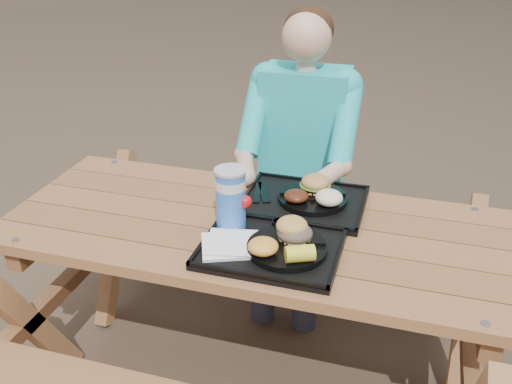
# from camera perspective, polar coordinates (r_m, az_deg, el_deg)

# --- Properties ---
(ground) EXTENTS (60.00, 60.00, 0.00)m
(ground) POSITION_cam_1_polar(r_m,az_deg,el_deg) (2.49, 0.00, -18.32)
(ground) COLOR #999999
(ground) RESTS_ON ground
(picnic_table) EXTENTS (1.80, 1.49, 0.75)m
(picnic_table) POSITION_cam_1_polar(r_m,az_deg,el_deg) (2.24, 0.00, -11.58)
(picnic_table) COLOR #999999
(picnic_table) RESTS_ON ground
(tray_near) EXTENTS (0.45, 0.35, 0.02)m
(tray_near) POSITION_cam_1_polar(r_m,az_deg,el_deg) (1.87, 1.49, -5.79)
(tray_near) COLOR black
(tray_near) RESTS_ON picnic_table
(tray_far) EXTENTS (0.45, 0.35, 0.02)m
(tray_far) POSITION_cam_1_polar(r_m,az_deg,el_deg) (2.15, 4.81, -1.08)
(tray_far) COLOR black
(tray_far) RESTS_ON picnic_table
(plate_near) EXTENTS (0.26, 0.26, 0.02)m
(plate_near) POSITION_cam_1_polar(r_m,az_deg,el_deg) (1.84, 3.11, -5.60)
(plate_near) COLOR black
(plate_near) RESTS_ON tray_near
(plate_far) EXTENTS (0.26, 0.26, 0.02)m
(plate_far) POSITION_cam_1_polar(r_m,az_deg,el_deg) (2.15, 5.67, -0.60)
(plate_far) COLOR black
(plate_far) RESTS_ON tray_far
(napkin_stack) EXTENTS (0.22, 0.22, 0.02)m
(napkin_stack) POSITION_cam_1_polar(r_m,az_deg,el_deg) (1.86, -2.86, -5.27)
(napkin_stack) COLOR white
(napkin_stack) RESTS_ON tray_near
(soda_cup) EXTENTS (0.10, 0.10, 0.21)m
(soda_cup) POSITION_cam_1_polar(r_m,az_deg,el_deg) (1.93, -2.54, -0.78)
(soda_cup) COLOR blue
(soda_cup) RESTS_ON tray_near
(condiment_bbq) EXTENTS (0.05, 0.05, 0.03)m
(condiment_bbq) POSITION_cam_1_polar(r_m,az_deg,el_deg) (1.96, 2.31, -3.23)
(condiment_bbq) COLOR black
(condiment_bbq) RESTS_ON tray_near
(condiment_mustard) EXTENTS (0.05, 0.05, 0.03)m
(condiment_mustard) POSITION_cam_1_polar(r_m,az_deg,el_deg) (1.94, 4.41, -3.59)
(condiment_mustard) COLOR gold
(condiment_mustard) RESTS_ON tray_near
(sandwich) EXTENTS (0.11, 0.11, 0.11)m
(sandwich) POSITION_cam_1_polar(r_m,az_deg,el_deg) (1.84, 3.92, -3.22)
(sandwich) COLOR gold
(sandwich) RESTS_ON plate_near
(mac_cheese) EXTENTS (0.10, 0.10, 0.05)m
(mac_cheese) POSITION_cam_1_polar(r_m,az_deg,el_deg) (1.78, 0.71, -5.46)
(mac_cheese) COLOR #FEB442
(mac_cheese) RESTS_ON plate_near
(corn_cob) EXTENTS (0.12, 0.12, 0.05)m
(corn_cob) POSITION_cam_1_polar(r_m,az_deg,el_deg) (1.75, 4.41, -6.16)
(corn_cob) COLOR yellow
(corn_cob) RESTS_ON plate_near
(cutlery_far) EXTENTS (0.09, 0.17, 0.01)m
(cutlery_far) POSITION_cam_1_polar(r_m,az_deg,el_deg) (2.20, 0.82, -0.01)
(cutlery_far) COLOR black
(cutlery_far) RESTS_ON tray_far
(burger) EXTENTS (0.11, 0.11, 0.10)m
(burger) POSITION_cam_1_polar(r_m,az_deg,el_deg) (2.16, 5.97, 1.30)
(burger) COLOR #C98947
(burger) RESTS_ON plate_far
(baked_beans) EXTENTS (0.09, 0.09, 0.04)m
(baked_beans) POSITION_cam_1_polar(r_m,az_deg,el_deg) (2.09, 4.04, -0.41)
(baked_beans) COLOR #502210
(baked_beans) RESTS_ON plate_far
(potato_salad) EXTENTS (0.10, 0.10, 0.06)m
(potato_salad) POSITION_cam_1_polar(r_m,az_deg,el_deg) (2.08, 7.32, -0.56)
(potato_salad) COLOR white
(potato_salad) RESTS_ON plate_far
(diner) EXTENTS (0.48, 0.84, 1.28)m
(diner) POSITION_cam_1_polar(r_m,az_deg,el_deg) (2.67, 4.59, 1.91)
(diner) COLOR #1DB4CB
(diner) RESTS_ON ground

